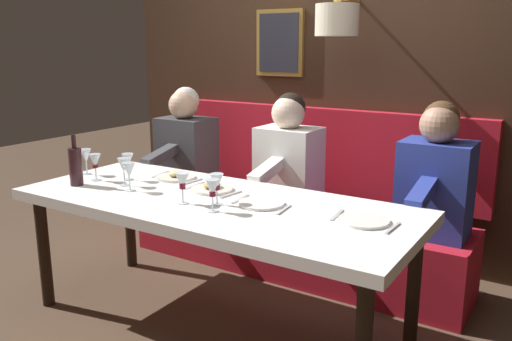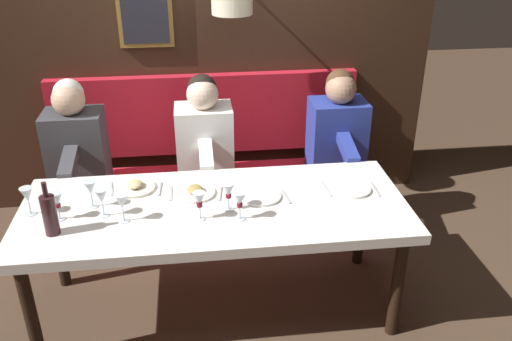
{
  "view_description": "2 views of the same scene",
  "coord_description": "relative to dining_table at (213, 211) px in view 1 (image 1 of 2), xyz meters",
  "views": [
    {
      "loc": [
        -2.17,
        -1.65,
        1.55
      ],
      "look_at": [
        0.05,
        -0.24,
        0.92
      ],
      "focal_mm": 37.11,
      "sensor_mm": 36.0,
      "label": 1
    },
    {
      "loc": [
        -2.67,
        0.09,
        2.3
      ],
      "look_at": [
        0.05,
        -0.24,
        0.92
      ],
      "focal_mm": 37.89,
      "sensor_mm": 36.0,
      "label": 2
    }
  ],
  "objects": [
    {
      "name": "wine_glass_7",
      "position": [
        -0.17,
        -0.13,
        0.18
      ],
      "size": [
        0.07,
        0.07,
        0.16
      ],
      "color": "silver",
      "rests_on": "dining_table"
    },
    {
      "name": "wine_glass_3",
      "position": [
        0.06,
        0.69,
        0.18
      ],
      "size": [
        0.07,
        0.07,
        0.16
      ],
      "color": "silver",
      "rests_on": "dining_table"
    },
    {
      "name": "dining_table",
      "position": [
        0.0,
        0.0,
        0.0
      ],
      "size": [
        0.9,
        2.21,
        0.74
      ],
      "color": "white",
      "rests_on": "ground_plane"
    },
    {
      "name": "wine_glass_0",
      "position": [
        -0.14,
        0.09,
        0.18
      ],
      "size": [
        0.07,
        0.07,
        0.16
      ],
      "color": "silver",
      "rests_on": "dining_table"
    },
    {
      "name": "wine_glass_4",
      "position": [
        -0.04,
        0.61,
        0.18
      ],
      "size": [
        0.07,
        0.07,
        0.16
      ],
      "color": "silver",
      "rests_on": "dining_table"
    },
    {
      "name": "ground_plane",
      "position": [
        0.0,
        0.0,
        -0.67
      ],
      "size": [
        12.0,
        12.0,
        0.0
      ],
      "primitive_type": "plane",
      "color": "#4C3828"
    },
    {
      "name": "wine_glass_1",
      "position": [
        -0.11,
        0.5,
        0.18
      ],
      "size": [
        0.07,
        0.07,
        0.16
      ],
      "color": "silver",
      "rests_on": "dining_table"
    },
    {
      "name": "diner_middle",
      "position": [
        0.88,
        0.92,
        0.14
      ],
      "size": [
        0.6,
        0.4,
        0.79
      ],
      "color": "#3D3D42",
      "rests_on": "banquette_bench"
    },
    {
      "name": "place_setting_1",
      "position": [
        0.14,
        0.11,
        0.08
      ],
      "size": [
        0.24,
        0.32,
        0.05
      ],
      "color": "silver",
      "rests_on": "dining_table"
    },
    {
      "name": "wine_glass_5",
      "position": [
        0.02,
        1.02,
        0.18
      ],
      "size": [
        0.07,
        0.07,
        0.16
      ],
      "color": "silver",
      "rests_on": "dining_table"
    },
    {
      "name": "place_setting_2",
      "position": [
        0.08,
        -0.82,
        0.07
      ],
      "size": [
        0.24,
        0.32,
        0.01
      ],
      "color": "white",
      "rests_on": "dining_table"
    },
    {
      "name": "diner_near",
      "position": [
        0.88,
        0.03,
        0.14
      ],
      "size": [
        0.6,
        0.4,
        0.79
      ],
      "color": "white",
      "rests_on": "banquette_bench"
    },
    {
      "name": "back_wall_panel",
      "position": [
        1.46,
        0.0,
        0.7
      ],
      "size": [
        0.59,
        3.61,
        2.9
      ],
      "color": "#382316",
      "rests_on": "ground_plane"
    },
    {
      "name": "wine_glass_6",
      "position": [
        -0.06,
        -0.08,
        0.18
      ],
      "size": [
        0.07,
        0.07,
        0.16
      ],
      "color": "silver",
      "rests_on": "dining_table"
    },
    {
      "name": "banquette_bench",
      "position": [
        0.89,
        0.0,
        -0.45
      ],
      "size": [
        0.52,
        2.41,
        0.45
      ],
      "primitive_type": "cube",
      "color": "red",
      "rests_on": "ground_plane"
    },
    {
      "name": "place_setting_3",
      "position": [
        0.06,
        -0.27,
        0.07
      ],
      "size": [
        0.24,
        0.33,
        0.01
      ],
      "color": "white",
      "rests_on": "dining_table"
    },
    {
      "name": "place_setting_0",
      "position": [
        0.24,
        0.46,
        0.08
      ],
      "size": [
        0.24,
        0.32,
        0.05
      ],
      "color": "silver",
      "rests_on": "dining_table"
    },
    {
      "name": "wine_bottle",
      "position": [
        -0.19,
        0.85,
        0.18
      ],
      "size": [
        0.08,
        0.08,
        0.3
      ],
      "color": "#33191E",
      "rests_on": "dining_table"
    },
    {
      "name": "wine_glass_2",
      "position": [
        -0.05,
        0.85,
        0.18
      ],
      "size": [
        0.07,
        0.07,
        0.16
      ],
      "color": "silver",
      "rests_on": "dining_table"
    },
    {
      "name": "diner_nearest",
      "position": [
        0.88,
        -0.94,
        0.14
      ],
      "size": [
        0.6,
        0.4,
        0.79
      ],
      "color": "#283893",
      "rests_on": "banquette_bench"
    }
  ]
}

